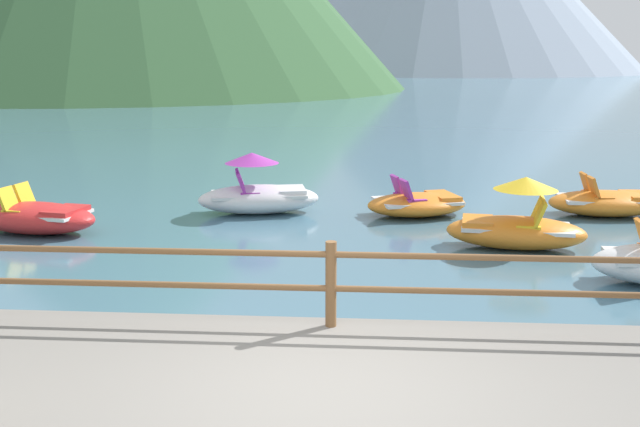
% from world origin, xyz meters
% --- Properties ---
extents(ground_plane, '(200.00, 200.00, 0.00)m').
position_xyz_m(ground_plane, '(0.00, 40.00, 0.00)').
color(ground_plane, '#477084').
extents(dock_railing, '(23.92, 0.12, 0.95)m').
position_xyz_m(dock_railing, '(0.00, 1.55, 0.99)').
color(dock_railing, brown).
rests_on(dock_railing, promenade_dock).
extents(pedal_boat_0, '(2.64, 1.65, 0.89)m').
position_xyz_m(pedal_boat_0, '(-5.87, 7.05, 0.30)').
color(pedal_boat_0, red).
rests_on(pedal_boat_0, ground).
extents(pedal_boat_1, '(2.50, 1.44, 1.25)m').
position_xyz_m(pedal_boat_1, '(2.91, 6.57, 0.41)').
color(pedal_boat_1, orange).
rests_on(pedal_boat_1, ground).
extents(pedal_boat_4, '(2.43, 1.96, 0.82)m').
position_xyz_m(pedal_boat_4, '(1.35, 9.10, 0.25)').
color(pedal_boat_4, orange).
rests_on(pedal_boat_4, ground).
extents(pedal_boat_5, '(2.37, 1.36, 0.85)m').
position_xyz_m(pedal_boat_5, '(5.27, 9.39, 0.27)').
color(pedal_boat_5, orange).
rests_on(pedal_boat_5, ground).
extents(pedal_boat_6, '(2.72, 1.68, 1.28)m').
position_xyz_m(pedal_boat_6, '(-1.97, 9.08, 0.42)').
color(pedal_boat_6, white).
rests_on(pedal_boat_6, ground).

